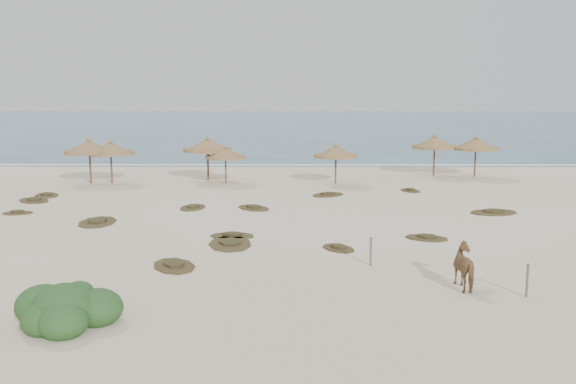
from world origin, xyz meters
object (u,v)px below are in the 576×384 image
at_px(palapa_0, 89,147).
at_px(horse, 468,267).
at_px(palapa_1, 111,149).
at_px(bush, 66,310).

relative_size(palapa_0, horse, 2.38).
xyz_separation_m(palapa_1, horse, (17.02, -21.38, -1.49)).
xyz_separation_m(palapa_0, horse, (18.35, -21.29, -1.61)).
xyz_separation_m(horse, bush, (-11.41, -3.14, -0.26)).
xyz_separation_m(palapa_1, bush, (5.61, -24.51, -1.76)).
relative_size(palapa_1, horse, 2.02).
bearing_deg(palapa_1, palapa_0, -176.18).
bearing_deg(palapa_0, palapa_1, 3.82).
relative_size(palapa_0, bush, 1.34).
distance_m(palapa_1, horse, 27.36).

